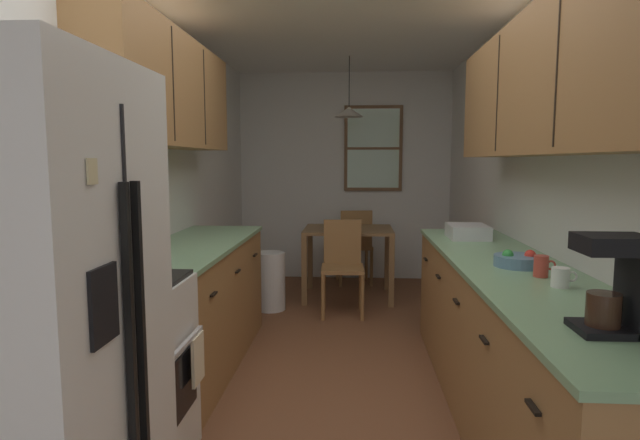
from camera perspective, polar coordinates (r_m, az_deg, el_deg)
ground_plane at (r=4.10m, az=1.90°, el=-14.45°), size 12.00×12.00×0.00m
wall_left at (r=4.11m, az=-17.24°, el=3.52°), size 0.10×9.00×2.55m
wall_right at (r=4.03m, az=21.58°, el=3.31°), size 0.10×9.00×2.55m
wall_back at (r=6.49m, az=2.73°, el=4.79°), size 4.40×0.10×2.55m
ceiling_slab at (r=3.99m, az=2.05°, el=22.82°), size 4.40×9.00×0.08m
refrigerator at (r=1.95m, az=-30.13°, el=-11.63°), size 0.75×0.77×1.78m
stove_range at (r=2.70m, az=-21.85°, el=-15.67°), size 0.66×0.62×1.10m
microwave_over_range at (r=2.57m, az=-25.36°, el=11.05°), size 0.39×0.63×0.31m
counter_left at (r=3.82m, az=-13.61°, el=-9.12°), size 0.64×1.91×0.90m
upper_cabinets_left at (r=3.71m, az=-16.59°, el=13.44°), size 0.33×1.99×0.74m
counter_right at (r=3.12m, az=20.46°, el=-12.96°), size 0.64×3.10×0.90m
upper_cabinets_right at (r=2.97m, az=24.52°, el=13.72°), size 0.33×2.78×0.74m
dining_table at (r=5.54m, az=3.14°, el=-2.20°), size 0.94×0.75×0.75m
dining_chair_near at (r=4.99m, az=2.50°, el=-4.67°), size 0.41×0.41×0.90m
dining_chair_far at (r=6.14m, az=3.88°, el=-2.58°), size 0.45×0.45×0.90m
pendant_light at (r=5.50m, az=3.23°, el=11.85°), size 0.31×0.31×0.62m
back_window at (r=6.41m, az=5.90°, el=7.87°), size 0.71×0.05×1.04m
trash_bin at (r=5.16m, az=-5.50°, el=-6.74°), size 0.29×0.29×0.57m
storage_canister at (r=3.05m, az=-17.88°, el=-2.83°), size 0.13×0.13×0.18m
dish_towel at (r=2.70m, az=-13.36°, el=-14.72°), size 0.02×0.16×0.24m
coffee_maker at (r=1.98m, az=30.35°, el=-5.96°), size 0.22×0.18×0.33m
mug_by_coffeemaker at (r=2.59m, az=25.07°, el=-5.76°), size 0.12×0.08×0.09m
mug_spare at (r=2.78m, az=23.29°, el=-4.71°), size 0.11×0.07×0.11m
fruit_bowl at (r=3.00m, az=21.11°, el=-4.14°), size 0.26×0.26×0.09m
dish_rack at (r=3.98m, az=16.01°, el=-1.23°), size 0.28×0.34×0.10m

